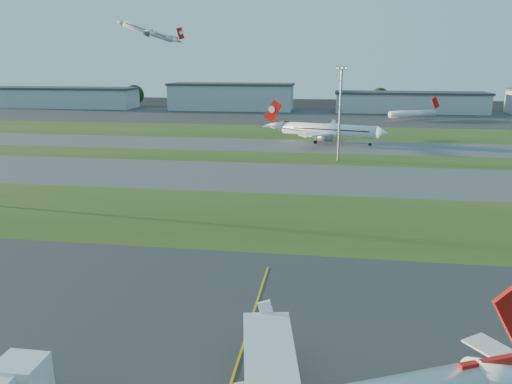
# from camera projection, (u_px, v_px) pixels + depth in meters

# --- Properties ---
(grass_strip_a) EXTENTS (300.00, 34.00, 0.01)m
(grass_strip_a) POSITION_uv_depth(u_px,v_px,m) (256.00, 217.00, 89.17)
(grass_strip_a) COLOR #2F4717
(grass_strip_a) RESTS_ON ground
(taxiway_a) EXTENTS (300.00, 32.00, 0.01)m
(taxiway_a) POSITION_uv_depth(u_px,v_px,m) (276.00, 177.00, 120.75)
(taxiway_a) COLOR #515154
(taxiway_a) RESTS_ON ground
(grass_strip_b) EXTENTS (300.00, 18.00, 0.01)m
(grass_strip_b) POSITION_uv_depth(u_px,v_px,m) (286.00, 158.00, 144.66)
(grass_strip_b) COLOR #2F4717
(grass_strip_b) RESTS_ON ground
(taxiway_b) EXTENTS (300.00, 26.00, 0.01)m
(taxiway_b) POSITION_uv_depth(u_px,v_px,m) (292.00, 146.00, 165.71)
(taxiway_b) COLOR #515154
(taxiway_b) RESTS_ON ground
(grass_strip_c) EXTENTS (300.00, 40.00, 0.01)m
(grass_strip_c) POSITION_uv_depth(u_px,v_px,m) (298.00, 132.00, 197.29)
(grass_strip_c) COLOR #2F4717
(grass_strip_c) RESTS_ON ground
(apron_far) EXTENTS (400.00, 80.00, 0.01)m
(apron_far) POSITION_uv_depth(u_px,v_px,m) (306.00, 116.00, 254.69)
(apron_far) COLOR #333335
(apron_far) RESTS_ON ground
(airliner_taxiing) EXTENTS (39.67, 33.30, 12.65)m
(airliner_taxiing) POSITION_uv_depth(u_px,v_px,m) (328.00, 130.00, 169.71)
(airliner_taxiing) COLOR white
(airliner_taxiing) RESTS_ON ground
(airliner_departing) EXTENTS (29.56, 24.97, 9.59)m
(airliner_departing) POSITION_uv_depth(u_px,v_px,m) (148.00, 32.00, 249.56)
(airliner_departing) COLOR white
(mini_jet_near) EXTENTS (25.47, 16.11, 9.48)m
(mini_jet_near) POSITION_uv_depth(u_px,v_px,m) (413.00, 113.00, 236.72)
(mini_jet_near) COLOR white
(mini_jet_near) RESTS_ON ground
(light_mast_centre) EXTENTS (3.20, 0.70, 25.80)m
(light_mast_centre) POSITION_uv_depth(u_px,v_px,m) (340.00, 108.00, 136.85)
(light_mast_centre) COLOR gray
(light_mast_centre) RESTS_ON ground
(hangar_far_west) EXTENTS (91.80, 23.00, 12.20)m
(hangar_far_west) POSITION_uv_depth(u_px,v_px,m) (62.00, 97.00, 303.49)
(hangar_far_west) COLOR #9A9CA2
(hangar_far_west) RESTS_ON ground
(hangar_west) EXTENTS (71.40, 23.00, 15.20)m
(hangar_west) POSITION_uv_depth(u_px,v_px,m) (231.00, 97.00, 287.96)
(hangar_west) COLOR #9A9CA2
(hangar_west) RESTS_ON ground
(hangar_east) EXTENTS (81.60, 23.00, 11.20)m
(hangar_east) POSITION_uv_depth(u_px,v_px,m) (410.00, 102.00, 274.04)
(hangar_east) COLOR #9A9CA2
(hangar_east) RESTS_ON ground
(tree_far_west) EXTENTS (11.00, 11.00, 12.00)m
(tree_far_west) POSITION_uv_depth(u_px,v_px,m) (15.00, 95.00, 321.61)
(tree_far_west) COLOR black
(tree_far_west) RESTS_ON ground
(tree_west) EXTENTS (12.10, 12.10, 13.20)m
(tree_west) POSITION_uv_depth(u_px,v_px,m) (134.00, 95.00, 311.82)
(tree_west) COLOR black
(tree_west) RESTS_ON ground
(tree_mid_west) EXTENTS (9.90, 9.90, 10.80)m
(tree_mid_west) POSITION_uv_depth(u_px,v_px,m) (276.00, 99.00, 295.33)
(tree_mid_west) COLOR black
(tree_mid_west) RESTS_ON ground
(tree_mid_east) EXTENTS (11.55, 11.55, 12.60)m
(tree_mid_east) POSITION_uv_depth(u_px,v_px,m) (380.00, 98.00, 289.30)
(tree_mid_east) COLOR black
(tree_mid_east) RESTS_ON ground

